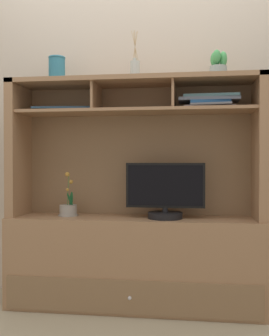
% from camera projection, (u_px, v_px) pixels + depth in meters
% --- Properties ---
extents(floor_plane, '(6.00, 6.00, 0.02)m').
position_uv_depth(floor_plane, '(134.00, 307.00, 2.65)').
color(floor_plane, tan).
rests_on(floor_plane, ground).
extents(back_wall, '(6.00, 0.02, 2.80)m').
position_uv_depth(back_wall, '(139.00, 100.00, 2.85)').
color(back_wall, beige).
rests_on(back_wall, ground).
extents(media_console, '(1.66, 0.43, 1.50)m').
position_uv_depth(media_console, '(135.00, 237.00, 2.65)').
color(media_console, '#99714F').
rests_on(media_console, ground).
extents(tv_monitor, '(0.51, 0.22, 0.36)m').
position_uv_depth(tv_monitor, '(165.00, 194.00, 2.57)').
color(tv_monitor, black).
rests_on(tv_monitor, media_console).
extents(potted_orchid, '(0.14, 0.14, 0.30)m').
position_uv_depth(potted_orchid, '(68.00, 209.00, 2.70)').
color(potted_orchid, gray).
rests_on(potted_orchid, media_console).
extents(magazine_stack_left, '(0.41, 0.21, 0.03)m').
position_uv_depth(magazine_stack_left, '(63.00, 110.00, 2.72)').
color(magazine_stack_left, '#273F47').
rests_on(magazine_stack_left, media_console).
extents(magazine_stack_centre, '(0.39, 0.25, 0.08)m').
position_uv_depth(magazine_stack_centre, '(210.00, 102.00, 2.56)').
color(magazine_stack_centre, '#685D61').
rests_on(magazine_stack_centre, media_console).
extents(diffuser_bottle, '(0.06, 0.06, 0.32)m').
position_uv_depth(diffuser_bottle, '(135.00, 70.00, 2.65)').
color(diffuser_bottle, '#AFB7B1').
rests_on(diffuser_bottle, media_console).
extents(potted_succulent, '(0.13, 0.13, 0.16)m').
position_uv_depth(potted_succulent, '(218.00, 65.00, 2.53)').
color(potted_succulent, '#8C9C9A').
rests_on(potted_succulent, media_console).
extents(ceramic_vase, '(0.12, 0.12, 0.18)m').
position_uv_depth(ceramic_vase, '(57.00, 69.00, 2.72)').
color(ceramic_vase, teal).
rests_on(ceramic_vase, media_console).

